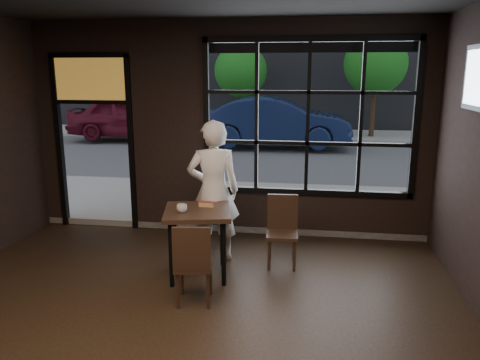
% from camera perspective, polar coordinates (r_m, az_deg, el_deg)
% --- Properties ---
extents(window_frame, '(3.06, 0.12, 2.28)m').
position_cam_1_polar(window_frame, '(6.89, 8.29, 7.48)').
color(window_frame, black).
rests_on(window_frame, ground).
extents(stained_transom, '(1.20, 0.06, 0.70)m').
position_cam_1_polar(stained_transom, '(7.63, -17.75, 11.68)').
color(stained_transom, orange).
rests_on(stained_transom, ground).
extents(street_asphalt, '(60.00, 41.00, 0.04)m').
position_cam_1_polar(street_asphalt, '(27.50, 6.02, 7.85)').
color(street_asphalt, '#545456').
rests_on(street_asphalt, ground).
extents(cafe_table, '(0.93, 0.93, 0.85)m').
position_cam_1_polar(cafe_table, '(5.77, -5.13, -7.61)').
color(cafe_table, '#2F1F15').
rests_on(cafe_table, floor).
extents(chair_near, '(0.45, 0.45, 0.91)m').
position_cam_1_polar(chair_near, '(5.12, -5.63, -9.96)').
color(chair_near, '#2F1F15').
rests_on(chair_near, floor).
extents(chair_window, '(0.41, 0.41, 0.91)m').
position_cam_1_polar(chair_window, '(6.02, 5.16, -6.38)').
color(chair_window, '#2F1F15').
rests_on(chair_window, floor).
extents(man, '(0.77, 0.60, 1.87)m').
position_cam_1_polar(man, '(6.11, -3.26, -1.39)').
color(man, white).
rests_on(man, floor).
extents(hotdog, '(0.20, 0.09, 0.06)m').
position_cam_1_polar(hotdog, '(5.74, -4.10, -2.97)').
color(hotdog, tan).
rests_on(hotdog, cafe_table).
extents(cup, '(0.14, 0.14, 0.10)m').
position_cam_1_polar(cup, '(5.54, -7.10, -3.46)').
color(cup, silver).
rests_on(cup, cafe_table).
extents(navy_car, '(4.78, 1.72, 1.57)m').
position_cam_1_polar(navy_car, '(15.21, 4.42, 7.11)').
color(navy_car, '#101B3C').
rests_on(navy_car, street_asphalt).
extents(maroon_car, '(4.53, 2.15, 1.49)m').
position_cam_1_polar(maroon_car, '(17.34, -13.11, 7.42)').
color(maroon_car, '#530D1B').
rests_on(maroon_car, street_asphalt).
extents(tree_left, '(2.06, 2.06, 3.51)m').
position_cam_1_polar(tree_left, '(18.73, 0.08, 13.13)').
color(tree_left, '#332114').
rests_on(tree_left, street_asphalt).
extents(tree_right, '(2.27, 2.27, 3.87)m').
position_cam_1_polar(tree_right, '(18.06, 16.19, 13.44)').
color(tree_right, '#332114').
rests_on(tree_right, street_asphalt).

